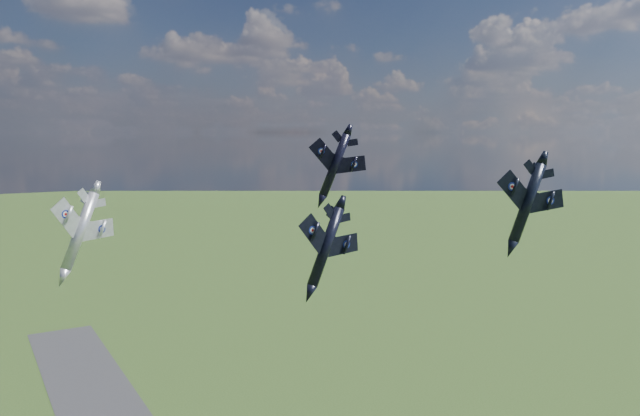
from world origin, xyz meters
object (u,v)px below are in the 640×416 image
jet_lead_navy (326,247)px  jet_right_navy (527,203)px  jet_left_silver (80,231)px  jet_high_navy (335,165)px

jet_lead_navy → jet_right_navy: jet_right_navy is taller
jet_lead_navy → jet_left_silver: bearing=150.5°
jet_lead_navy → jet_right_navy: 27.59m
jet_right_navy → jet_left_silver: (-52.43, 26.97, -3.35)m
jet_lead_navy → jet_left_silver: 32.12m
jet_high_navy → jet_lead_navy: bearing=-101.4°
jet_right_navy → jet_left_silver: bearing=171.6°
jet_left_silver → jet_right_navy: bearing=-51.8°
jet_high_navy → jet_left_silver: jet_high_navy is taller
jet_lead_navy → jet_right_navy: (23.57, -13.08, 5.87)m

